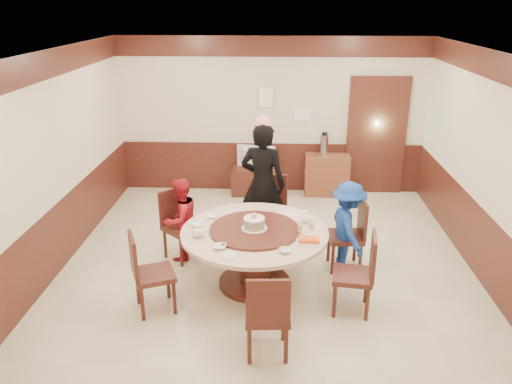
{
  "coord_description": "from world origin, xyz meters",
  "views": [
    {
      "loc": [
        0.13,
        -5.89,
        3.38
      ],
      "look_at": [
        -0.14,
        -0.02,
        1.1
      ],
      "focal_mm": 35.0,
      "sensor_mm": 36.0,
      "label": 1
    }
  ],
  "objects_px": {
    "banquet_table": "(255,247)",
    "thermos": "(324,145)",
    "tv_stand": "(255,181)",
    "person_red": "(181,219)",
    "television": "(255,157)",
    "person_standing": "(263,184)",
    "person_blue": "(348,228)",
    "side_cabinet": "(327,175)",
    "shrimp_platter": "(309,241)",
    "birthday_cake": "(254,223)"
  },
  "relations": [
    {
      "from": "banquet_table",
      "to": "thermos",
      "type": "height_order",
      "value": "thermos"
    },
    {
      "from": "tv_stand",
      "to": "person_red",
      "type": "bearing_deg",
      "value": -109.66
    },
    {
      "from": "person_red",
      "to": "tv_stand",
      "type": "xyz_separation_m",
      "value": [
        0.89,
        2.51,
        -0.33
      ]
    },
    {
      "from": "person_red",
      "to": "thermos",
      "type": "height_order",
      "value": "person_red"
    },
    {
      "from": "banquet_table",
      "to": "thermos",
      "type": "xyz_separation_m",
      "value": [
        1.09,
        3.2,
        0.41
      ]
    },
    {
      "from": "thermos",
      "to": "tv_stand",
      "type": "bearing_deg",
      "value": -178.61
    },
    {
      "from": "television",
      "to": "thermos",
      "type": "xyz_separation_m",
      "value": [
        1.24,
        0.03,
        0.24
      ]
    },
    {
      "from": "person_standing",
      "to": "person_blue",
      "type": "height_order",
      "value": "person_standing"
    },
    {
      "from": "person_blue",
      "to": "tv_stand",
      "type": "relative_size",
      "value": 1.45
    },
    {
      "from": "person_standing",
      "to": "side_cabinet",
      "type": "relative_size",
      "value": 2.26
    },
    {
      "from": "person_standing",
      "to": "shrimp_platter",
      "type": "bearing_deg",
      "value": 126.82
    },
    {
      "from": "person_standing",
      "to": "birthday_cake",
      "type": "bearing_deg",
      "value": 102.89
    },
    {
      "from": "banquet_table",
      "to": "birthday_cake",
      "type": "bearing_deg",
      "value": -130.85
    },
    {
      "from": "person_standing",
      "to": "tv_stand",
      "type": "bearing_deg",
      "value": -68.17
    },
    {
      "from": "shrimp_platter",
      "to": "tv_stand",
      "type": "height_order",
      "value": "shrimp_platter"
    },
    {
      "from": "shrimp_platter",
      "to": "tv_stand",
      "type": "xyz_separation_m",
      "value": [
        -0.78,
        3.46,
        -0.53
      ]
    },
    {
      "from": "banquet_table",
      "to": "thermos",
      "type": "distance_m",
      "value": 3.4
    },
    {
      "from": "tv_stand",
      "to": "television",
      "type": "distance_m",
      "value": 0.45
    },
    {
      "from": "person_blue",
      "to": "shrimp_platter",
      "type": "distance_m",
      "value": 0.92
    },
    {
      "from": "shrimp_platter",
      "to": "television",
      "type": "height_order",
      "value": "television"
    },
    {
      "from": "birthday_cake",
      "to": "side_cabinet",
      "type": "relative_size",
      "value": 0.4
    },
    {
      "from": "shrimp_platter",
      "to": "person_standing",
      "type": "bearing_deg",
      "value": 110.96
    },
    {
      "from": "birthday_cake",
      "to": "shrimp_platter",
      "type": "distance_m",
      "value": 0.71
    },
    {
      "from": "person_blue",
      "to": "shrimp_platter",
      "type": "height_order",
      "value": "person_blue"
    },
    {
      "from": "person_red",
      "to": "shrimp_platter",
      "type": "height_order",
      "value": "person_red"
    },
    {
      "from": "shrimp_platter",
      "to": "side_cabinet",
      "type": "distance_m",
      "value": 3.56
    },
    {
      "from": "birthday_cake",
      "to": "side_cabinet",
      "type": "height_order",
      "value": "birthday_cake"
    },
    {
      "from": "birthday_cake",
      "to": "thermos",
      "type": "xyz_separation_m",
      "value": [
        1.1,
        3.2,
        0.09
      ]
    },
    {
      "from": "person_standing",
      "to": "person_red",
      "type": "height_order",
      "value": "person_standing"
    },
    {
      "from": "side_cabinet",
      "to": "person_blue",
      "type": "bearing_deg",
      "value": -89.55
    },
    {
      "from": "person_red",
      "to": "shrimp_platter",
      "type": "xyz_separation_m",
      "value": [
        1.68,
        -0.96,
        0.2
      ]
    },
    {
      "from": "person_blue",
      "to": "side_cabinet",
      "type": "relative_size",
      "value": 1.54
    },
    {
      "from": "person_blue",
      "to": "birthday_cake",
      "type": "height_order",
      "value": "person_blue"
    },
    {
      "from": "birthday_cake",
      "to": "side_cabinet",
      "type": "xyz_separation_m",
      "value": [
        1.17,
        3.2,
        -0.48
      ]
    },
    {
      "from": "tv_stand",
      "to": "person_standing",
      "type": "bearing_deg",
      "value": -84.03
    },
    {
      "from": "tv_stand",
      "to": "thermos",
      "type": "height_order",
      "value": "thermos"
    },
    {
      "from": "banquet_table",
      "to": "birthday_cake",
      "type": "xyz_separation_m",
      "value": [
        -0.0,
        -0.0,
        0.32
      ]
    },
    {
      "from": "tv_stand",
      "to": "person_blue",
      "type": "bearing_deg",
      "value": -64.1
    },
    {
      "from": "person_blue",
      "to": "birthday_cake",
      "type": "bearing_deg",
      "value": 97.08
    },
    {
      "from": "birthday_cake",
      "to": "television",
      "type": "height_order",
      "value": "birthday_cake"
    },
    {
      "from": "person_red",
      "to": "tv_stand",
      "type": "distance_m",
      "value": 2.68
    },
    {
      "from": "banquet_table",
      "to": "person_standing",
      "type": "distance_m",
      "value": 1.28
    },
    {
      "from": "thermos",
      "to": "person_standing",
      "type": "bearing_deg",
      "value": -117.59
    },
    {
      "from": "television",
      "to": "person_blue",
      "type": "bearing_deg",
      "value": 126.61
    },
    {
      "from": "side_cabinet",
      "to": "birthday_cake",
      "type": "bearing_deg",
      "value": -110.08
    },
    {
      "from": "banquet_table",
      "to": "tv_stand",
      "type": "distance_m",
      "value": 3.18
    },
    {
      "from": "banquet_table",
      "to": "person_red",
      "type": "height_order",
      "value": "person_red"
    },
    {
      "from": "person_blue",
      "to": "television",
      "type": "xyz_separation_m",
      "value": [
        -1.33,
        2.74,
        0.09
      ]
    },
    {
      "from": "shrimp_platter",
      "to": "thermos",
      "type": "xyz_separation_m",
      "value": [
        0.45,
        3.49,
        0.16
      ]
    },
    {
      "from": "person_blue",
      "to": "television",
      "type": "relative_size",
      "value": 1.74
    }
  ]
}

